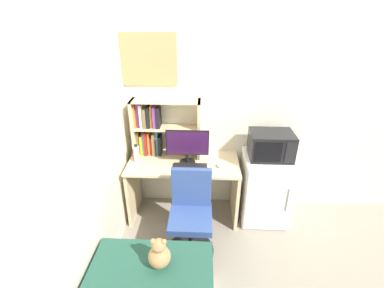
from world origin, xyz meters
name	(u,v)px	position (x,y,z in m)	size (l,w,h in m)	color
wall_back	(300,109)	(0.40, 0.02, 1.30)	(6.40, 0.04, 2.60)	silver
wall_left	(54,188)	(-1.62, -1.60, 1.30)	(0.04, 4.40, 2.60)	silver
desk	(184,179)	(-0.92, -0.30, 0.52)	(1.27, 0.60, 0.75)	beige
hutch_bookshelf	(156,127)	(-1.25, -0.10, 1.09)	(0.78, 0.23, 0.67)	beige
monitor	(187,145)	(-0.87, -0.31, 0.98)	(0.48, 0.18, 0.40)	black
keyboard	(190,166)	(-0.83, -0.40, 0.76)	(0.38, 0.12, 0.02)	black
computer_mouse	(220,165)	(-0.51, -0.37, 0.77)	(0.07, 0.09, 0.04)	silver
water_bottle	(137,154)	(-1.45, -0.31, 0.85)	(0.06, 0.06, 0.22)	silver
mini_fridge	(265,188)	(0.05, -0.28, 0.42)	(0.54, 0.55, 0.83)	white
microwave	(271,145)	(0.05, -0.28, 0.98)	(0.46, 0.36, 0.30)	black
desk_chair	(191,219)	(-0.80, -0.84, 0.40)	(0.49, 0.49, 0.91)	black
teddy_bear	(159,254)	(-1.02, -1.48, 0.61)	(0.18, 0.18, 0.27)	#AD7F51
wall_corkboard	(148,59)	(-1.30, -0.01, 1.84)	(0.62, 0.02, 0.55)	tan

